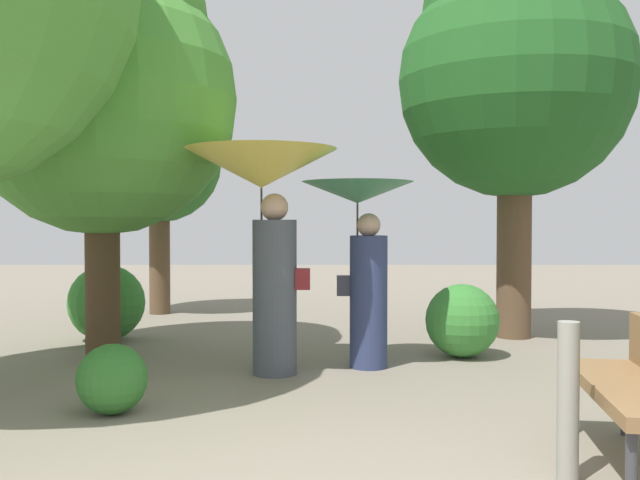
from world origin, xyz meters
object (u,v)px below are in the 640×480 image
object	(u,v)px
person_left	(262,201)
person_right	(360,237)
tree_near_left	(98,77)
tree_mid_left	(156,148)
path_marker_post	(565,402)
tree_near_right	(513,60)

from	to	relation	value
person_left	person_right	bearing A→B (deg)	-63.87
person_left	tree_near_left	xyz separation A→B (m)	(-1.80, 0.82, 1.33)
tree_mid_left	tree_near_left	bearing A→B (deg)	-86.83
person_left	tree_mid_left	xyz separation A→B (m)	(-1.99, 4.33, 0.95)
tree_mid_left	path_marker_post	bearing A→B (deg)	-61.34
person_right	tree_near_left	world-z (taller)	tree_near_left
person_right	tree_near_right	xyz separation A→B (m)	(2.00, 1.79, 2.15)
person_right	path_marker_post	world-z (taller)	person_right
person_right	tree_near_left	size ratio (longest dim) A/B	0.40
tree_near_left	tree_near_right	world-z (taller)	tree_near_right
tree_near_left	path_marker_post	bearing A→B (deg)	-44.26
person_right	tree_mid_left	xyz separation A→B (m)	(-2.93, 4.03, 1.30)
person_left	path_marker_post	world-z (taller)	person_left
tree_near_right	path_marker_post	world-z (taller)	tree_near_right
person_right	tree_mid_left	world-z (taller)	tree_mid_left
tree_near_left	tree_mid_left	xyz separation A→B (m)	(-0.19, 3.52, -0.38)
person_left	tree_mid_left	distance (m)	4.86
person_right	path_marker_post	bearing A→B (deg)	-154.27
tree_near_right	tree_mid_left	distance (m)	5.48
person_right	tree_near_right	size ratio (longest dim) A/B	0.36
tree_near_left	path_marker_post	world-z (taller)	tree_near_left
person_right	path_marker_post	size ratio (longest dim) A/B	2.05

